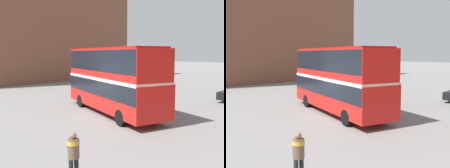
{
  "view_description": "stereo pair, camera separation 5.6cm",
  "coord_description": "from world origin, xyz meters",
  "views": [
    {
      "loc": [
        11.6,
        -11.94,
        4.16
      ],
      "look_at": [
        -1.16,
        1.2,
        2.07
      ],
      "focal_mm": 42.0,
      "sensor_mm": 36.0,
      "label": 1
    },
    {
      "loc": [
        11.64,
        -11.9,
        4.16
      ],
      "look_at": [
        -1.16,
        1.2,
        2.07
      ],
      "focal_mm": 42.0,
      "sensor_mm": 36.0,
      "label": 2
    }
  ],
  "objects": [
    {
      "name": "building_row_left",
      "position": [
        -25.6,
        11.5,
        9.23
      ],
      "size": [
        9.27,
        29.0,
        18.45
      ],
      "color": "brown",
      "rests_on": "ground_plane"
    },
    {
      "name": "ground_plane",
      "position": [
        0.0,
        0.0,
        0.0
      ],
      "size": [
        240.0,
        240.0,
        0.0
      ],
      "primitive_type": "plane",
      "color": "gray"
    },
    {
      "name": "pedestrian_foreground",
      "position": [
        5.01,
        -6.95,
        1.02
      ],
      "size": [
        0.47,
        0.47,
        1.66
      ],
      "rotation": [
        0.0,
        0.0,
        3.3
      ],
      "color": "#232328",
      "rests_on": "ground_plane"
    },
    {
      "name": "double_decker_bus",
      "position": [
        -1.16,
        1.2,
        2.62
      ],
      "size": [
        10.46,
        5.54,
        4.59
      ],
      "rotation": [
        0.0,
        0.0,
        -0.31
      ],
      "color": "red",
      "rests_on": "ground_plane"
    }
  ]
}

